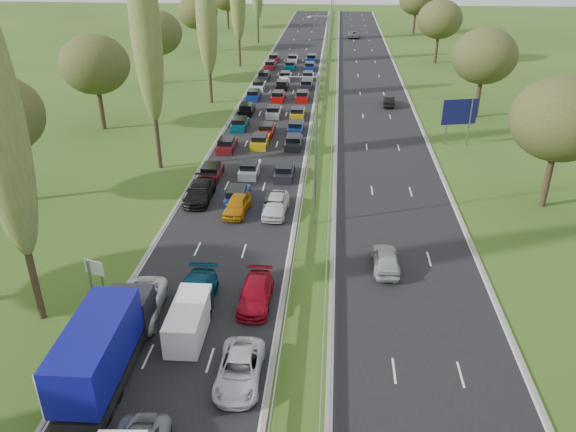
% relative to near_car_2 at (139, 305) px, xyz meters
% --- Properties ---
extents(ground, '(260.00, 260.00, 0.00)m').
position_rel_near_car_2_xyz_m(ground, '(10.11, 50.41, -0.82)').
color(ground, '#355019').
rests_on(ground, ground).
extents(near_carriageway, '(10.50, 215.00, 0.04)m').
position_rel_near_car_2_xyz_m(near_carriageway, '(3.36, 52.91, -0.82)').
color(near_carriageway, black).
rests_on(near_carriageway, ground).
extents(far_carriageway, '(10.50, 215.00, 0.04)m').
position_rel_near_car_2_xyz_m(far_carriageway, '(16.86, 52.91, -0.82)').
color(far_carriageway, black).
rests_on(far_carriageway, ground).
extents(central_reservation, '(2.36, 215.00, 0.32)m').
position_rel_near_car_2_xyz_m(central_reservation, '(10.11, 52.91, -0.27)').
color(central_reservation, gray).
rests_on(central_reservation, ground).
extents(lamp_columns, '(0.18, 140.18, 12.00)m').
position_rel_near_car_2_xyz_m(lamp_columns, '(10.11, 48.41, 5.18)').
color(lamp_columns, gray).
rests_on(lamp_columns, ground).
extents(poplar_row, '(2.80, 127.80, 22.44)m').
position_rel_near_car_2_xyz_m(poplar_row, '(-5.89, 38.57, 11.57)').
color(poplar_row, '#2D2116').
rests_on(poplar_row, ground).
extents(woodland_left, '(8.00, 166.00, 11.10)m').
position_rel_near_car_2_xyz_m(woodland_left, '(-16.39, 33.03, 6.86)').
color(woodland_left, '#2D2116').
rests_on(woodland_left, ground).
extents(woodland_right, '(8.00, 153.00, 11.10)m').
position_rel_near_car_2_xyz_m(woodland_right, '(29.61, 37.07, 6.86)').
color(woodland_right, '#2D2116').
rests_on(woodland_right, ground).
extents(traffic_queue_fill, '(9.07, 68.08, 0.80)m').
position_rel_near_car_2_xyz_m(traffic_queue_fill, '(3.32, 47.75, -0.38)').
color(traffic_queue_fill, '#053F4C').
rests_on(traffic_queue_fill, ground).
extents(near_car_2, '(3.14, 5.97, 1.60)m').
position_rel_near_car_2_xyz_m(near_car_2, '(0.00, 0.00, 0.00)').
color(near_car_2, white).
rests_on(near_car_2, near_carriageway).
extents(near_car_3, '(2.22, 5.36, 1.55)m').
position_rel_near_car_2_xyz_m(near_car_3, '(-0.15, 17.05, -0.03)').
color(near_car_3, black).
rests_on(near_car_3, near_carriageway).
extents(near_car_7, '(2.35, 5.57, 1.60)m').
position_rel_near_car_2_xyz_m(near_car_7, '(3.13, 1.25, 0.00)').
color(near_car_7, '#053654').
rests_on(near_car_7, near_carriageway).
extents(near_car_8, '(2.14, 4.54, 1.50)m').
position_rel_near_car_2_xyz_m(near_car_8, '(3.58, 14.75, -0.05)').
color(near_car_8, '#BA770C').
rests_on(near_car_8, near_carriageway).
extents(near_car_10, '(2.36, 4.98, 1.37)m').
position_rel_near_car_2_xyz_m(near_car_10, '(6.99, -4.99, -0.11)').
color(near_car_10, silver).
rests_on(near_car_10, near_carriageway).
extents(near_car_11, '(1.98, 4.84, 1.40)m').
position_rel_near_car_2_xyz_m(near_car_11, '(6.89, 1.94, -0.10)').
color(near_car_11, maroon).
rests_on(near_car_11, near_carriageway).
extents(near_car_12, '(2.15, 4.80, 1.60)m').
position_rel_near_car_2_xyz_m(near_car_12, '(6.82, 14.90, 0.00)').
color(near_car_12, silver).
rests_on(near_car_12, near_carriageway).
extents(far_car_0, '(1.81, 4.45, 1.51)m').
position_rel_near_car_2_xyz_m(far_car_0, '(15.36, 6.81, -0.04)').
color(far_car_0, '#A8AEB2').
rests_on(far_car_0, far_carriageway).
extents(far_car_1, '(1.62, 4.14, 1.34)m').
position_rel_near_car_2_xyz_m(far_car_1, '(18.78, 49.66, -0.13)').
color(far_car_1, black).
rests_on(far_car_1, far_carriageway).
extents(far_car_2, '(2.59, 5.51, 1.52)m').
position_rel_near_car_2_xyz_m(far_car_2, '(15.21, 108.47, -0.04)').
color(far_car_2, gray).
rests_on(far_car_2, far_carriageway).
extents(blue_lorry, '(2.55, 9.17, 3.87)m').
position_rel_near_car_2_xyz_m(blue_lorry, '(0.05, -5.14, 1.19)').
color(blue_lorry, black).
rests_on(blue_lorry, near_carriageway).
extents(white_van_rear, '(1.92, 4.89, 1.96)m').
position_rel_near_car_2_xyz_m(white_van_rear, '(3.46, -1.23, 0.19)').
color(white_van_rear, white).
rests_on(white_van_rear, near_carriageway).
extents(info_sign, '(1.45, 0.59, 2.10)m').
position_rel_near_car_2_xyz_m(info_sign, '(-3.79, 2.76, 0.55)').
color(info_sign, gray).
rests_on(info_sign, ground).
extents(direction_sign, '(3.90, 1.10, 5.20)m').
position_rel_near_car_2_xyz_m(direction_sign, '(25.01, 33.88, 2.75)').
color(direction_sign, gray).
rests_on(direction_sign, ground).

